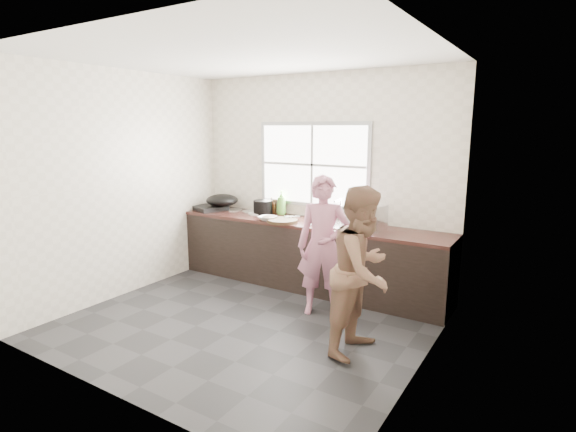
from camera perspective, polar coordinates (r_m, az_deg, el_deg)
The scene contains 30 objects.
floor at distance 4.91m, azimuth -5.15°, elevation -13.34°, with size 3.60×3.20×0.01m, color #29292B.
ceiling at distance 4.51m, azimuth -5.79°, elevation 19.76°, with size 3.60×3.20×0.01m, color silver.
wall_back at distance 5.86m, azimuth 4.12°, elevation 4.53°, with size 3.60×0.01×2.70m, color silver.
wall_left at distance 5.78m, azimuth -19.87°, elevation 3.80°, with size 0.01×3.20×2.70m, color beige.
wall_right at distance 3.72m, azimuth 17.25°, elevation 0.16°, with size 0.01×3.20×2.70m, color beige.
wall_front at distance 3.40m, azimuth -22.05°, elevation -1.16°, with size 3.60×0.01×2.70m, color silver.
cabinet at distance 5.78m, azimuth 2.53°, elevation -5.08°, with size 3.60×0.62×0.82m, color black.
countertop at distance 5.67m, azimuth 2.56°, elevation -0.91°, with size 3.60×0.64×0.04m, color #321914.
sink at distance 5.51m, azimuth 5.74°, elevation -1.05°, with size 0.55×0.45×0.02m, color silver.
faucet at distance 5.65m, azimuth 6.67°, elevation 0.75°, with size 0.02×0.02×0.30m, color silver.
window_frame at distance 5.87m, azimuth 3.21°, elevation 6.52°, with size 1.60×0.05×1.10m, color #9EA0A5.
window_glazing at distance 5.85m, azimuth 3.10°, elevation 6.50°, with size 1.50×0.01×1.00m, color white.
woman at distance 4.89m, azimuth 4.47°, elevation -4.38°, with size 0.52×0.34×1.44m, color #BD718C.
person_side at distance 4.10m, azimuth 9.46°, elevation -6.88°, with size 0.75×0.58×1.54m, color brown.
cutting_board at distance 5.61m, azimuth -0.72°, elevation -0.61°, with size 0.39×0.39×0.04m, color black.
cleaver at distance 5.75m, azimuth 0.49°, elevation -0.08°, with size 0.20×0.10×0.01m, color silver.
bowl_mince at distance 5.73m, azimuth -2.60°, elevation -0.28°, with size 0.22×0.22×0.06m, color silver.
bowl_crabs at distance 5.42m, azimuth 9.92°, elevation -1.07°, with size 0.20×0.20×0.06m, color white.
bowl_held at distance 5.38m, azimuth 4.65°, elevation -1.01°, with size 0.21×0.21×0.07m, color white.
black_pot at distance 6.15m, azimuth -3.20°, elevation 1.13°, with size 0.26×0.26×0.19m, color black.
plate_food at distance 6.15m, azimuth -4.07°, elevation 0.32°, with size 0.21×0.21×0.02m, color silver.
bottle_green at distance 6.08m, azimuth -0.85°, elevation 1.73°, with size 0.13×0.13×0.33m, color #509A32.
bottle_brown_tall at distance 6.20m, azimuth -2.10°, elevation 1.33°, with size 0.09×0.10×0.21m, color #3D210F.
bottle_brown_short at distance 6.26m, azimuth -2.78°, elevation 1.16°, with size 0.12×0.12×0.16m, color #492312.
glass_jar at distance 6.26m, azimuth -3.10°, elevation 0.88°, with size 0.07×0.07×0.09m, color white.
burner at distance 6.55m, azimuth -9.87°, elevation 1.04°, with size 0.41×0.41×0.06m, color black.
wok at distance 6.47m, azimuth -8.37°, elevation 2.00°, with size 0.45×0.45×0.17m, color black.
dish_rack at distance 5.27m, azimuth 9.98°, elevation -0.14°, with size 0.39×0.28×0.30m, color silver.
pot_lid_left at distance 6.33m, azimuth -4.73°, elevation 0.59°, with size 0.25×0.25×0.01m, color silver.
pot_lid_right at distance 6.48m, azimuth -6.85°, elevation 0.79°, with size 0.24×0.24×0.01m, color silver.
Camera 1 is at (2.71, -3.54, 2.03)m, focal length 28.00 mm.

